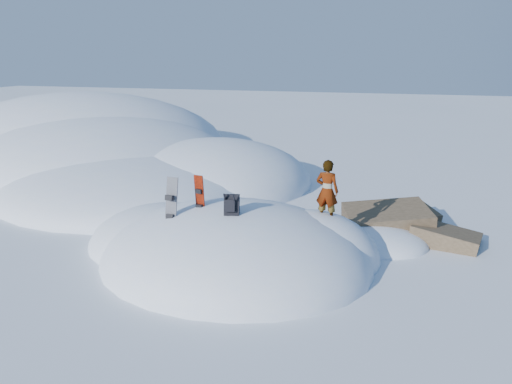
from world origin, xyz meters
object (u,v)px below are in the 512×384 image
(snowboard_red, at_px, (200,200))
(backpack, at_px, (231,205))
(person, at_px, (327,191))
(snowboard_dark, at_px, (171,209))

(snowboard_red, distance_m, backpack, 1.07)
(snowboard_red, relative_size, person, 0.83)
(snowboard_red, distance_m, person, 3.22)
(snowboard_red, xyz_separation_m, backpack, (0.99, -0.40, 0.09))
(snowboard_dark, xyz_separation_m, backpack, (1.50, 0.21, 0.18))
(snowboard_red, distance_m, snowboard_dark, 0.80)
(backpack, bearing_deg, snowboard_dark, 173.46)
(person, bearing_deg, backpack, 45.19)
(snowboard_dark, bearing_deg, snowboard_red, 54.25)
(snowboard_red, relative_size, snowboard_dark, 0.86)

